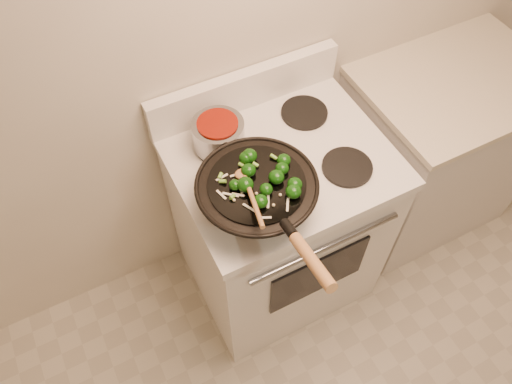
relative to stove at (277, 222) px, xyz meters
name	(u,v)px	position (x,y,z in m)	size (l,w,h in m)	color
stove	(277,222)	(0.00, 0.00, 0.00)	(0.78, 0.67, 1.08)	white
counter_unit	(432,151)	(0.87, 0.03, -0.01)	(0.82, 0.62, 0.91)	silver
wok	(257,194)	(-0.18, -0.16, 0.53)	(0.40, 0.66, 0.26)	black
stirfry	(265,177)	(-0.15, -0.16, 0.60)	(0.26, 0.26, 0.05)	#0D3808
wooden_spoon	(249,188)	(-0.22, -0.18, 0.61)	(0.10, 0.26, 0.07)	#A36F40
saucepan	(218,134)	(-0.18, 0.15, 0.52)	(0.19, 0.30, 0.11)	gray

